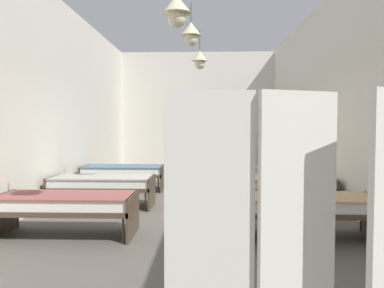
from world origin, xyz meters
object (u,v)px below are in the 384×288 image
bed_right_row_0 (307,206)px  potted_plant (205,157)px  bed_right_row_2 (265,172)px  bed_left_row_1 (102,184)px  bed_left_row_2 (123,171)px  privacy_screen (299,272)px  bed_right_row_1 (280,184)px  nurse_near_aisle (196,167)px  bed_left_row_0 (66,204)px

bed_right_row_0 → potted_plant: 5.22m
bed_right_row_0 → bed_right_row_2: 3.80m
bed_left_row_1 → bed_left_row_2: same height
privacy_screen → bed_left_row_1: bearing=91.0°
bed_right_row_2 → bed_right_row_1: bearing=-90.0°
potted_plant → nurse_near_aisle: bearing=-102.7°
bed_left_row_0 → bed_right_row_2: same height
bed_right_row_2 → nurse_near_aisle: size_ratio=1.28×
bed_left_row_0 → nurse_near_aisle: nurse_near_aisle is taller
bed_right_row_1 → privacy_screen: privacy_screen is taller
bed_right_row_0 → nurse_near_aisle: 4.36m
bed_left_row_2 → potted_plant: size_ratio=1.79×
potted_plant → privacy_screen: size_ratio=0.62×
bed_left_row_0 → privacy_screen: privacy_screen is taller
bed_left_row_0 → bed_right_row_2: (3.32, 3.80, 0.00)m
bed_left_row_2 → potted_plant: potted_plant is taller
nurse_near_aisle → potted_plant: size_ratio=1.40×
bed_right_row_0 → potted_plant: (-1.40, 5.02, 0.23)m
bed_right_row_0 → bed_left_row_1: same height
bed_right_row_2 → nurse_near_aisle: nurse_near_aisle is taller
bed_right_row_0 → bed_right_row_2: (0.00, 3.80, 0.00)m
bed_right_row_2 → nurse_near_aisle: bearing=171.5°
bed_left_row_0 → privacy_screen: size_ratio=1.12×
bed_left_row_1 → bed_right_row_2: (3.32, 1.90, 0.00)m
bed_right_row_0 → bed_left_row_2: size_ratio=1.00×
privacy_screen → bed_left_row_0: bearing=101.4°
bed_left_row_2 → privacy_screen: 7.69m
bed_right_row_0 → bed_right_row_2: same height
bed_right_row_0 → bed_left_row_1: 3.83m
nurse_near_aisle → bed_right_row_0: bearing=-114.2°
privacy_screen → bed_left_row_2: bearing=85.3°
bed_right_row_0 → bed_right_row_1: 1.90m
bed_left_row_0 → bed_right_row_2: bearing=48.8°
bed_left_row_1 → bed_left_row_2: size_ratio=1.00×
potted_plant → bed_left_row_0: bearing=-110.9°
bed_left_row_1 → nurse_near_aisle: nurse_near_aisle is taller
bed_left_row_2 → bed_right_row_0: bearing=-48.8°
bed_left_row_0 → privacy_screen: 4.25m
nurse_near_aisle → bed_left_row_2: bearing=142.1°
bed_right_row_2 → bed_right_row_0: bearing=-90.0°
bed_right_row_2 → potted_plant: bearing=138.9°
bed_right_row_2 → bed_left_row_0: bearing=-131.2°
potted_plant → privacy_screen: 8.54m
bed_left_row_1 → bed_left_row_0: bearing=-90.0°
bed_left_row_0 → potted_plant: 5.38m
bed_right_row_0 → potted_plant: potted_plant is taller
bed_left_row_0 → bed_right_row_1: bearing=29.8°
bed_right_row_1 → privacy_screen: 5.50m
bed_left_row_0 → bed_right_row_0: same height
nurse_near_aisle → privacy_screen: 7.59m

